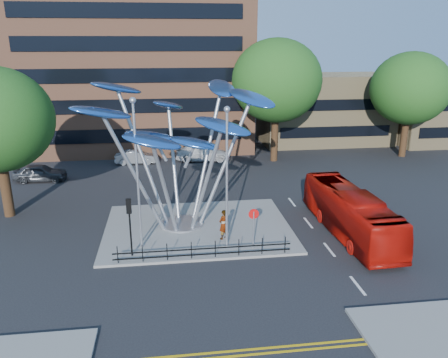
{
  "coord_description": "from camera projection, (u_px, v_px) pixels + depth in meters",
  "views": [
    {
      "loc": [
        -2.72,
        -20.3,
        11.83
      ],
      "look_at": [
        0.47,
        4.0,
        4.01
      ],
      "focal_mm": 35.0,
      "sensor_mm": 36.0,
      "label": 1
    }
  ],
  "objects": [
    {
      "name": "brick_tower",
      "position": [
        133.0,
        10.0,
        48.04
      ],
      "size": [
        25.0,
        15.0,
        30.0
      ],
      "primitive_type": "cube",
      "color": "#975E42",
      "rests_on": "ground"
    },
    {
      "name": "parked_car_left",
      "position": [
        40.0,
        173.0,
        38.16
      ],
      "size": [
        4.52,
        1.92,
        1.52
      ],
      "primitive_type": "imported",
      "rotation": [
        0.0,
        0.0,
        1.54
      ],
      "color": "#3B3D42",
      "rests_on": "ground"
    },
    {
      "name": "parked_car_mid",
      "position": [
        136.0,
        157.0,
        43.58
      ],
      "size": [
        4.16,
        1.48,
        1.37
      ],
      "primitive_type": "imported",
      "rotation": [
        0.0,
        0.0,
        1.56
      ],
      "color": "#979A9E",
      "rests_on": "ground"
    },
    {
      "name": "traffic_island",
      "position": [
        198.0,
        228.0,
        28.63
      ],
      "size": [
        12.0,
        9.0,
        0.15
      ],
      "primitive_type": "cube",
      "color": "slate",
      "rests_on": "ground"
    },
    {
      "name": "leaf_sculpture",
      "position": [
        178.0,
        124.0,
        27.08
      ],
      "size": [
        12.72,
        9.54,
        9.51
      ],
      "color": "#9EA0A5",
      "rests_on": "traffic_island"
    },
    {
      "name": "tree_far",
      "position": [
        410.0,
        89.0,
        44.46
      ],
      "size": [
        8.0,
        8.0,
        10.81
      ],
      "color": "black",
      "rests_on": "ground"
    },
    {
      "name": "ground",
      "position": [
        225.0,
        274.0,
        23.11
      ],
      "size": [
        120.0,
        120.0,
        0.0
      ],
      "primitive_type": "plane",
      "color": "black",
      "rests_on": "ground"
    },
    {
      "name": "pedestrian_railing_front",
      "position": [
        203.0,
        251.0,
        24.43
      ],
      "size": [
        10.0,
        0.06,
        1.0
      ],
      "color": "black",
      "rests_on": "traffic_island"
    },
    {
      "name": "street_lamp_right",
      "position": [
        227.0,
        166.0,
        24.46
      ],
      "size": [
        0.36,
        0.36,
        8.3
      ],
      "color": "#9EA0A5",
      "rests_on": "traffic_island"
    },
    {
      "name": "double_yellow_far",
      "position": [
        246.0,
        355.0,
        17.16
      ],
      "size": [
        40.0,
        0.12,
        0.01
      ],
      "primitive_type": "cube",
      "color": "gold",
      "rests_on": "ground"
    },
    {
      "name": "tree_right",
      "position": [
        277.0,
        81.0,
        42.44
      ],
      "size": [
        8.8,
        8.8,
        12.11
      ],
      "color": "black",
      "rests_on": "ground"
    },
    {
      "name": "double_yellow_near",
      "position": [
        245.0,
        350.0,
        17.44
      ],
      "size": [
        40.0,
        0.12,
        0.01
      ],
      "primitive_type": "cube",
      "color": "gold",
      "rests_on": "ground"
    },
    {
      "name": "low_building_far",
      "position": [
        442.0,
        113.0,
        52.22
      ],
      "size": [
        12.0,
        8.0,
        7.0
      ],
      "primitive_type": "cube",
      "color": "tan",
      "rests_on": "ground"
    },
    {
      "name": "street_lamp_left",
      "position": [
        137.0,
        162.0,
        24.23
      ],
      "size": [
        0.36,
        0.36,
        8.8
      ],
      "color": "#9EA0A5",
      "rests_on": "traffic_island"
    },
    {
      "name": "traffic_light_island",
      "position": [
        129.0,
        215.0,
        24.06
      ],
      "size": [
        0.28,
        0.18,
        3.42
      ],
      "color": "black",
      "rests_on": "traffic_island"
    },
    {
      "name": "red_bus",
      "position": [
        350.0,
        212.0,
        27.55
      ],
      "size": [
        2.8,
        10.41,
        2.88
      ],
      "primitive_type": "imported",
      "rotation": [
        0.0,
        0.0,
        0.04
      ],
      "color": "#B10F08",
      "rests_on": "ground"
    },
    {
      "name": "no_entry_sign_island",
      "position": [
        254.0,
        222.0,
        25.19
      ],
      "size": [
        0.6,
        0.1,
        2.45
      ],
      "color": "#9EA0A5",
      "rests_on": "traffic_island"
    },
    {
      "name": "pedestrian",
      "position": [
        223.0,
        225.0,
        26.6
      ],
      "size": [
        0.82,
        0.77,
        1.89
      ],
      "primitive_type": "imported",
      "rotation": [
        0.0,
        0.0,
        3.77
      ],
      "color": "gray",
      "rests_on": "traffic_island"
    },
    {
      "name": "parked_car_right",
      "position": [
        203.0,
        153.0,
        44.69
      ],
      "size": [
        5.71,
        2.72,
        1.61
      ],
      "primitive_type": "imported",
      "rotation": [
        0.0,
        0.0,
        1.49
      ],
      "color": "silver",
      "rests_on": "ground"
    },
    {
      "name": "low_building_near",
      "position": [
        324.0,
        109.0,
        52.22
      ],
      "size": [
        15.0,
        8.0,
        8.0
      ],
      "primitive_type": "cube",
      "color": "tan",
      "rests_on": "ground"
    }
  ]
}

